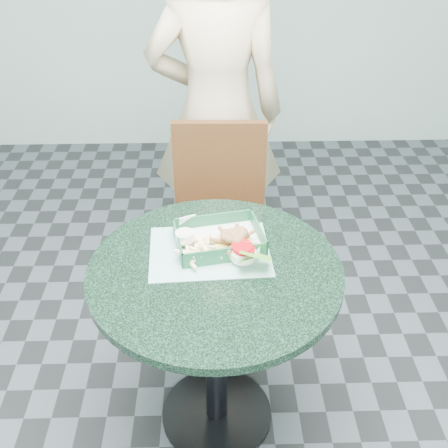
{
  "coord_description": "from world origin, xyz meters",
  "views": [
    {
      "loc": [
        -0.01,
        -1.3,
        1.84
      ],
      "look_at": [
        0.03,
        0.1,
        0.87
      ],
      "focal_mm": 42.0,
      "sensor_mm": 36.0,
      "label": 1
    }
  ],
  "objects_px": {
    "food_basket": "(219,246)",
    "crab_sandwich": "(231,246)",
    "dining_chair": "(220,213)",
    "diner_person": "(216,86)",
    "cafe_table": "(215,310)",
    "sauce_ramekin": "(185,237)"
  },
  "relations": [
    {
      "from": "dining_chair",
      "to": "diner_person",
      "type": "relative_size",
      "value": 0.46
    },
    {
      "from": "food_basket",
      "to": "crab_sandwich",
      "type": "bearing_deg",
      "value": -47.75
    },
    {
      "from": "cafe_table",
      "to": "crab_sandwich",
      "type": "relative_size",
      "value": 6.26
    },
    {
      "from": "crab_sandwich",
      "to": "food_basket",
      "type": "bearing_deg",
      "value": 132.25
    },
    {
      "from": "food_basket",
      "to": "crab_sandwich",
      "type": "height_order",
      "value": "crab_sandwich"
    },
    {
      "from": "diner_person",
      "to": "dining_chair",
      "type": "bearing_deg",
      "value": 92.09
    },
    {
      "from": "dining_chair",
      "to": "cafe_table",
      "type": "bearing_deg",
      "value": -91.23
    },
    {
      "from": "cafe_table",
      "to": "crab_sandwich",
      "type": "xyz_separation_m",
      "value": [
        0.06,
        0.07,
        0.22
      ]
    },
    {
      "from": "cafe_table",
      "to": "diner_person",
      "type": "xyz_separation_m",
      "value": [
        0.02,
        0.99,
        0.43
      ]
    },
    {
      "from": "dining_chair",
      "to": "food_basket",
      "type": "height_order",
      "value": "dining_chair"
    },
    {
      "from": "cafe_table",
      "to": "diner_person",
      "type": "height_order",
      "value": "diner_person"
    },
    {
      "from": "cafe_table",
      "to": "food_basket",
      "type": "height_order",
      "value": "food_basket"
    },
    {
      "from": "cafe_table",
      "to": "diner_person",
      "type": "bearing_deg",
      "value": 88.8
    },
    {
      "from": "food_basket",
      "to": "sauce_ramekin",
      "type": "bearing_deg",
      "value": 175.42
    },
    {
      "from": "cafe_table",
      "to": "diner_person",
      "type": "distance_m",
      "value": 1.08
    },
    {
      "from": "cafe_table",
      "to": "sauce_ramekin",
      "type": "relative_size",
      "value": 13.46
    },
    {
      "from": "diner_person",
      "to": "food_basket",
      "type": "xyz_separation_m",
      "value": [
        -0.01,
        -0.87,
        -0.24
      ]
    },
    {
      "from": "food_basket",
      "to": "crab_sandwich",
      "type": "distance_m",
      "value": 0.07
    },
    {
      "from": "diner_person",
      "to": "food_basket",
      "type": "height_order",
      "value": "diner_person"
    },
    {
      "from": "dining_chair",
      "to": "crab_sandwich",
      "type": "relative_size",
      "value": 7.07
    },
    {
      "from": "food_basket",
      "to": "diner_person",
      "type": "bearing_deg",
      "value": 89.61
    },
    {
      "from": "cafe_table",
      "to": "crab_sandwich",
      "type": "bearing_deg",
      "value": 52.97
    }
  ]
}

